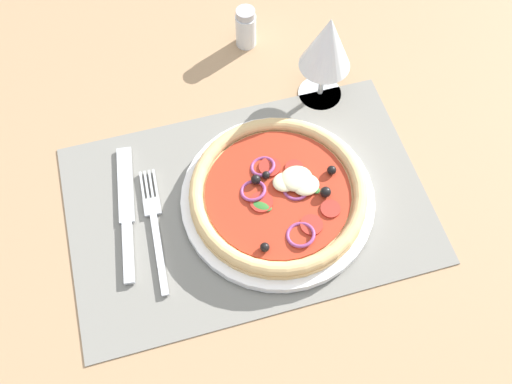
# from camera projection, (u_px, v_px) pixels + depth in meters

# --- Properties ---
(ground_plane) EXTENTS (1.90, 1.40, 0.02)m
(ground_plane) POSITION_uv_depth(u_px,v_px,m) (248.00, 208.00, 0.76)
(ground_plane) COLOR #9E7A56
(placemat) EXTENTS (0.47, 0.31, 0.00)m
(placemat) POSITION_uv_depth(u_px,v_px,m) (248.00, 203.00, 0.74)
(placemat) COLOR slate
(placemat) RESTS_ON ground_plane
(plate) EXTENTS (0.25, 0.25, 0.01)m
(plate) POSITION_uv_depth(u_px,v_px,m) (278.00, 199.00, 0.74)
(plate) COLOR white
(plate) RESTS_ON placemat
(pizza) EXTENTS (0.23, 0.23, 0.03)m
(pizza) POSITION_uv_depth(u_px,v_px,m) (279.00, 192.00, 0.72)
(pizza) COLOR tan
(pizza) RESTS_ON plate
(fork) EXTENTS (0.03, 0.18, 0.00)m
(fork) POSITION_uv_depth(u_px,v_px,m) (155.00, 222.00, 0.73)
(fork) COLOR #B2B5BA
(fork) RESTS_ON placemat
(knife) EXTENTS (0.04, 0.20, 0.01)m
(knife) POSITION_uv_depth(u_px,v_px,m) (127.00, 210.00, 0.73)
(knife) COLOR #B2B5BA
(knife) RESTS_ON placemat
(wine_glass) EXTENTS (0.07, 0.07, 0.15)m
(wine_glass) POSITION_uv_depth(u_px,v_px,m) (327.00, 45.00, 0.74)
(wine_glass) COLOR silver
(wine_glass) RESTS_ON ground_plane
(pepper_shaker) EXTENTS (0.03, 0.03, 0.07)m
(pepper_shaker) POSITION_uv_depth(u_px,v_px,m) (246.00, 28.00, 0.85)
(pepper_shaker) COLOR silver
(pepper_shaker) RESTS_ON ground_plane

